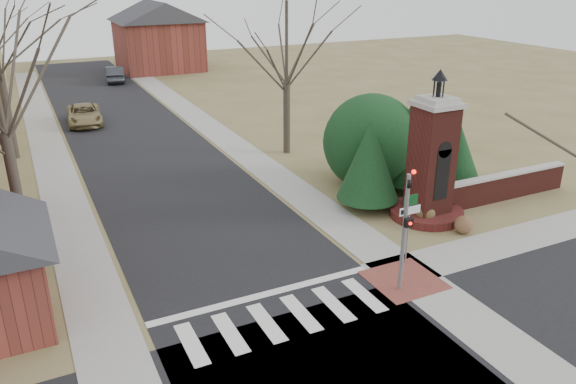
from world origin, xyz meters
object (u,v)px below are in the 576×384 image
sign_post (409,216)px  pickup_truck (84,115)px  traffic_signal_pole (406,221)px  distant_car (115,74)px  brick_gate_monument (431,170)px

sign_post → pickup_truck: bearing=107.0°
traffic_signal_pole → sign_post: traffic_signal_pole is taller
sign_post → pickup_truck: (-7.96, 26.07, -1.28)m
traffic_signal_pole → sign_post: size_ratio=1.64×
pickup_truck → distant_car: distant_car is taller
traffic_signal_pole → brick_gate_monument: brick_gate_monument is taller
traffic_signal_pole → brick_gate_monument: bearing=43.2°
sign_post → distant_car: bearing=94.5°
traffic_signal_pole → pickup_truck: 28.35m
traffic_signal_pole → distant_car: (-1.91, 42.38, -1.85)m
traffic_signal_pole → pickup_truck: (-6.67, 27.49, -1.92)m
brick_gate_monument → distant_car: 38.55m
sign_post → distant_car: sign_post is taller
traffic_signal_pole → sign_post: 2.02m
traffic_signal_pole → pickup_truck: bearing=103.6°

